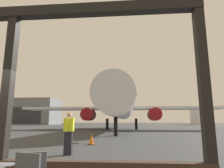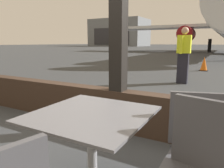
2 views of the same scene
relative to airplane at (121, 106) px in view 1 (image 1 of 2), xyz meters
name	(u,v)px [view 1 (image 1 of 2)]	position (x,y,z in m)	size (l,w,h in m)	color
ground_plane	(117,127)	(-1.43, 14.26, -3.66)	(220.00, 220.00, 0.00)	#383A3D
window_frame	(5,118)	(-1.43, -25.74, -2.20)	(8.65, 0.24, 4.03)	#38281E
airplane	(121,106)	(0.00, 0.00, 0.00)	(31.50, 29.74, 10.58)	silver
ground_crew_worker	(69,133)	(-1.29, -21.55, -2.75)	(0.40, 0.56, 1.74)	black
traffic_cone	(91,139)	(-1.00, -17.93, -3.35)	(0.36, 0.36, 0.65)	orange
distant_hangar	(32,112)	(-36.23, 43.36, 1.13)	(19.65, 13.30, 9.59)	slate
fuel_storage_tank	(199,116)	(27.71, 48.31, -0.60)	(6.36, 6.36, 6.11)	white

